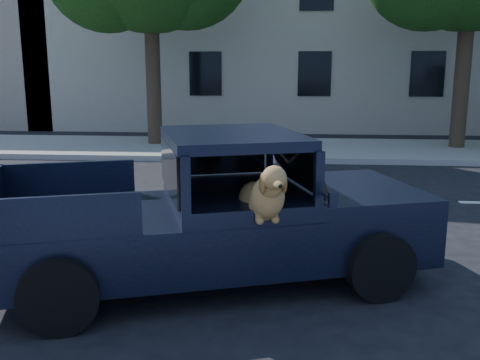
{
  "coord_description": "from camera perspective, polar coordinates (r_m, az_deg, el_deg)",
  "views": [
    {
      "loc": [
        -0.0,
        -6.44,
        2.44
      ],
      "look_at": [
        -0.47,
        -0.99,
        1.28
      ],
      "focal_mm": 40.0,
      "sensor_mm": 36.0,
      "label": 1
    }
  ],
  "objects": [
    {
      "name": "pickup_truck",
      "position": [
        6.16,
        -3.61,
        -5.63
      ],
      "size": [
        5.16,
        3.27,
        1.72
      ],
      "rotation": [
        0.0,
        0.0,
        0.32
      ],
      "color": "black",
      "rests_on": "ground"
    },
    {
      "name": "building_main",
      "position": [
        23.23,
        12.89,
        16.76
      ],
      "size": [
        26.0,
        6.0,
        9.0
      ],
      "primitive_type": "cube",
      "color": "#BCB19B",
      "rests_on": "ground"
    },
    {
      "name": "far_sidewalk",
      "position": [
        15.82,
        4.89,
        3.31
      ],
      "size": [
        60.0,
        4.0,
        0.15
      ],
      "primitive_type": "cube",
      "color": "gray",
      "rests_on": "ground"
    },
    {
      "name": "lane_stripes",
      "position": [
        10.33,
        15.97,
        -2.15
      ],
      "size": [
        21.6,
        0.14,
        0.01
      ],
      "primitive_type": null,
      "color": "silver",
      "rests_on": "ground"
    },
    {
      "name": "ground",
      "position": [
        6.89,
        4.68,
        -8.85
      ],
      "size": [
        120.0,
        120.0,
        0.0
      ],
      "primitive_type": "plane",
      "color": "black",
      "rests_on": "ground"
    }
  ]
}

